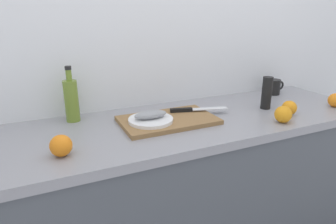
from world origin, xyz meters
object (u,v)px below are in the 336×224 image
object	(u,v)px
chef_knife	(192,110)
pepper_mill	(267,93)
cutting_board	(168,120)
orange_0	(283,114)
coffee_mug_0	(274,87)
white_plate	(150,120)
fish_fillet	(150,114)
olive_oil_bottle	(71,100)

from	to	relation	value
chef_knife	pepper_mill	bearing A→B (deg)	5.21
cutting_board	orange_0	distance (m)	0.53
chef_knife	coffee_mug_0	xyz separation A→B (m)	(0.66, 0.14, 0.02)
white_plate	pepper_mill	bearing A→B (deg)	-1.92
cutting_board	fish_fillet	size ratio (longest dim) A/B	2.89
white_plate	olive_oil_bottle	bearing A→B (deg)	145.93
cutting_board	olive_oil_bottle	world-z (taller)	olive_oil_bottle
cutting_board	fish_fillet	xyz separation A→B (m)	(-0.09, -0.01, 0.04)
cutting_board	white_plate	xyz separation A→B (m)	(-0.09, -0.01, 0.02)
chef_knife	coffee_mug_0	size ratio (longest dim) A/B	2.40
fish_fillet	pepper_mill	world-z (taller)	pepper_mill
chef_knife	orange_0	distance (m)	0.43
orange_0	white_plate	bearing A→B (deg)	159.12
coffee_mug_0	pepper_mill	xyz separation A→B (m)	(-0.25, -0.21, 0.04)
pepper_mill	fish_fillet	bearing A→B (deg)	178.08
pepper_mill	orange_0	bearing A→B (deg)	-110.65
coffee_mug_0	chef_knife	bearing A→B (deg)	-168.37
fish_fillet	coffee_mug_0	bearing A→B (deg)	11.55
olive_oil_bottle	cutting_board	bearing A→B (deg)	-27.07
cutting_board	orange_0	size ratio (longest dim) A/B	5.57
white_plate	chef_knife	size ratio (longest dim) A/B	0.70
fish_fillet	pepper_mill	size ratio (longest dim) A/B	0.89
white_plate	cutting_board	bearing A→B (deg)	3.26
cutting_board	coffee_mug_0	xyz separation A→B (m)	(0.81, 0.18, 0.04)
white_plate	coffee_mug_0	xyz separation A→B (m)	(0.90, 0.18, 0.02)
cutting_board	pepper_mill	size ratio (longest dim) A/B	2.57
white_plate	orange_0	bearing A→B (deg)	-20.88
white_plate	olive_oil_bottle	xyz separation A→B (m)	(-0.31, 0.21, 0.08)
chef_knife	coffee_mug_0	world-z (taller)	coffee_mug_0
olive_oil_bottle	coffee_mug_0	bearing A→B (deg)	-1.20
pepper_mill	white_plate	bearing A→B (deg)	178.08
pepper_mill	coffee_mug_0	bearing A→B (deg)	39.37
white_plate	olive_oil_bottle	distance (m)	0.38
chef_knife	orange_0	size ratio (longest dim) A/B	3.65
white_plate	pepper_mill	distance (m)	0.65
olive_oil_bottle	pepper_mill	size ratio (longest dim) A/B	1.52
chef_knife	orange_0	world-z (taller)	orange_0
chef_knife	orange_0	bearing A→B (deg)	-23.67
olive_oil_bottle	orange_0	size ratio (longest dim) A/B	3.29
olive_oil_bottle	orange_0	world-z (taller)	olive_oil_bottle
cutting_board	fish_fillet	bearing A→B (deg)	-176.74
white_plate	coffee_mug_0	distance (m)	0.92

